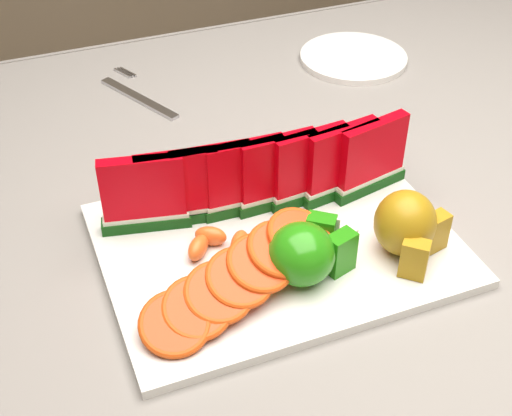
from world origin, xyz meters
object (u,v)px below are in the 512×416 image
object	(u,v)px
platter	(277,244)
side_plate	(353,58)
pear_cluster	(407,226)
fork	(137,95)
apple_cluster	(306,252)

from	to	relation	value
platter	side_plate	xyz separation A→B (m)	(0.30, 0.39, -0.00)
pear_cluster	side_plate	size ratio (longest dim) A/B	0.46
platter	fork	world-z (taller)	platter
apple_cluster	fork	distance (m)	0.47
side_plate	fork	world-z (taller)	side_plate
fork	side_plate	bearing A→B (deg)	-2.26
apple_cluster	side_plate	distance (m)	0.54
fork	platter	bearing A→B (deg)	-80.91
apple_cluster	pear_cluster	world-z (taller)	pear_cluster
platter	apple_cluster	distance (m)	0.07
side_plate	fork	distance (m)	0.37
platter	fork	xyz separation A→B (m)	(-0.06, 0.40, -0.00)
platter	pear_cluster	distance (m)	0.15
apple_cluster	platter	bearing A→B (deg)	96.31
platter	fork	bearing A→B (deg)	99.09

